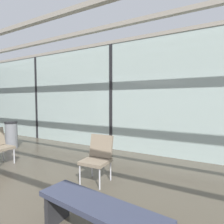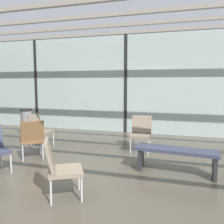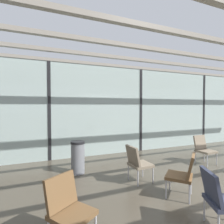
{
  "view_description": "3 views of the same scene",
  "coord_description": "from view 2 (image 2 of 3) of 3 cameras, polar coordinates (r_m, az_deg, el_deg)",
  "views": [
    {
      "loc": [
        2.92,
        0.07,
        1.55
      ],
      "look_at": [
        -0.33,
        5.82,
        1.13
      ],
      "focal_mm": 29.9,
      "sensor_mm": 36.0,
      "label": 1
    },
    {
      "loc": [
        2.09,
        -2.98,
        1.67
      ],
      "look_at": [
        -0.62,
        5.6,
        0.63
      ],
      "focal_mm": 39.83,
      "sensor_mm": 36.0,
      "label": 2
    },
    {
      "loc": [
        -3.84,
        -1.07,
        1.8
      ],
      "look_at": [
        -0.74,
        6.42,
        1.54
      ],
      "focal_mm": 28.68,
      "sensor_mm": 36.0,
      "label": 3
    }
  ],
  "objects": [
    {
      "name": "lounge_chair_0",
      "position": [
        5.76,
        -17.89,
        -5.49
      ],
      "size": [
        0.71,
        0.71,
        0.87
      ],
      "rotation": [
        0.0,
        0.0,
        3.85
      ],
      "color": "brown",
      "rests_on": "ground"
    },
    {
      "name": "trash_bin",
      "position": [
        8.39,
        -18.99,
        -2.23
      ],
      "size": [
        0.38,
        0.38,
        0.86
      ],
      "color": "slate",
      "rests_on": "ground"
    },
    {
      "name": "lounge_chair_6",
      "position": [
        3.75,
        -12.05,
        -11.82
      ],
      "size": [
        0.7,
        0.68,
        0.87
      ],
      "rotation": [
        0.0,
        0.0,
        2.1
      ],
      "color": "#7F705B",
      "rests_on": "ground"
    },
    {
      "name": "glass_curtain_wall",
      "position": [
        8.44,
        3.22,
        6.41
      ],
      "size": [
        14.0,
        0.08,
        3.28
      ],
      "primitive_type": "cube",
      "color": "#A3B7B2",
      "rests_on": "ground"
    },
    {
      "name": "waiting_bench",
      "position": [
        4.8,
        14.47,
        -9.4
      ],
      "size": [
        1.53,
        0.55,
        0.47
      ],
      "rotation": [
        0.0,
        0.0,
        3.04
      ],
      "color": "#33384C",
      "rests_on": "ground"
    },
    {
      "name": "parked_airplane",
      "position": [
        14.2,
        9.57,
        7.84
      ],
      "size": [
        12.88,
        3.99,
        3.99
      ],
      "color": "#B2BCD6",
      "rests_on": "ground"
    },
    {
      "name": "ground_plane",
      "position": [
        4.0,
        -16.75,
        -18.32
      ],
      "size": [
        60.0,
        60.0,
        0.0
      ],
      "primitive_type": "plane",
      "color": "#4C4438"
    },
    {
      "name": "window_mullion_0",
      "position": [
        9.91,
        -16.91,
        6.16
      ],
      "size": [
        0.1,
        0.12,
        3.28
      ],
      "primitive_type": "cube",
      "color": "black",
      "rests_on": "ground"
    },
    {
      "name": "window_mullion_1",
      "position": [
        8.44,
        3.22,
        6.41
      ],
      "size": [
        0.1,
        0.12,
        3.28
      ],
      "primitive_type": "cube",
      "color": "black",
      "rests_on": "ground"
    },
    {
      "name": "lounge_chair_1",
      "position": [
        6.19,
        6.68,
        -4.38
      ],
      "size": [
        0.51,
        0.55,
        0.87
      ],
      "rotation": [
        0.0,
        0.0,
        0.05
      ],
      "color": "#7F705B",
      "rests_on": "ground"
    },
    {
      "name": "lounge_chair_4",
      "position": [
        6.82,
        -16.41,
        -3.6
      ],
      "size": [
        0.55,
        0.51,
        0.87
      ],
      "rotation": [
        0.0,
        0.0,
        1.62
      ],
      "color": "#7F705B",
      "rests_on": "ground"
    },
    {
      "name": "ceiling_slats",
      "position": [
        5.56,
        -5.91,
        23.99
      ],
      "size": [
        13.72,
        6.72,
        0.1
      ],
      "color": "gray",
      "rests_on": "glass_curtain_wall"
    }
  ]
}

